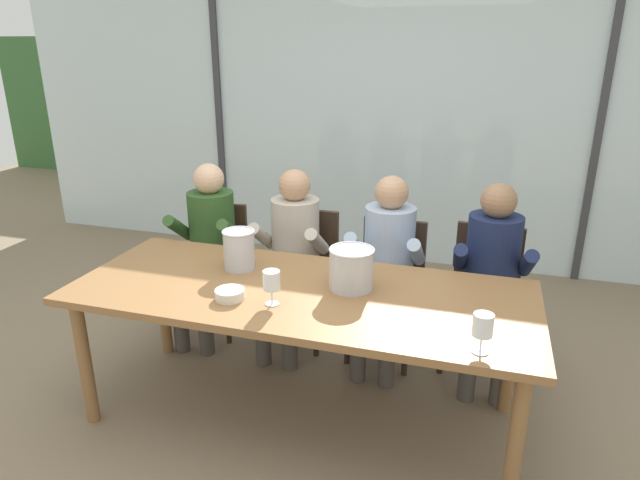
# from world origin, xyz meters

# --- Properties ---
(ground) EXTENTS (14.00, 14.00, 0.00)m
(ground) POSITION_xyz_m (0.00, 1.00, 0.00)
(ground) COLOR #847056
(window_glass_panel) EXTENTS (7.58, 0.03, 2.60)m
(window_glass_panel) POSITION_xyz_m (0.00, 2.55, 1.30)
(window_glass_panel) COLOR silver
(window_glass_panel) RESTS_ON ground
(window_mullion_left) EXTENTS (0.06, 0.06, 2.60)m
(window_mullion_left) POSITION_xyz_m (-1.71, 2.53, 1.30)
(window_mullion_left) COLOR #38383D
(window_mullion_left) RESTS_ON ground
(window_mullion_right) EXTENTS (0.06, 0.06, 2.60)m
(window_mullion_right) POSITION_xyz_m (1.71, 2.53, 1.30)
(window_mullion_right) COLOR #38383D
(window_mullion_right) RESTS_ON ground
(hillside_vineyard) EXTENTS (13.58, 2.40, 2.09)m
(hillside_vineyard) POSITION_xyz_m (0.00, 6.09, 1.05)
(hillside_vineyard) COLOR #386633
(hillside_vineyard) RESTS_ON ground
(dining_table) EXTENTS (2.38, 0.96, 0.78)m
(dining_table) POSITION_xyz_m (0.00, 0.00, 0.70)
(dining_table) COLOR olive
(dining_table) RESTS_ON ground
(chair_near_curtain) EXTENTS (0.47, 0.47, 0.89)m
(chair_near_curtain) POSITION_xyz_m (-0.95, 0.87, 0.52)
(chair_near_curtain) COLOR #332319
(chair_near_curtain) RESTS_ON ground
(chair_left_of_center) EXTENTS (0.46, 0.46, 0.89)m
(chair_left_of_center) POSITION_xyz_m (-0.29, 0.92, 0.52)
(chair_left_of_center) COLOR #332319
(chair_left_of_center) RESTS_ON ground
(chair_center) EXTENTS (0.47, 0.47, 0.89)m
(chair_center) POSITION_xyz_m (0.32, 0.86, 0.52)
(chair_center) COLOR #332319
(chair_center) RESTS_ON ground
(chair_right_of_center) EXTENTS (0.48, 0.48, 0.89)m
(chair_right_of_center) POSITION_xyz_m (0.92, 0.92, 0.52)
(chair_right_of_center) COLOR #332319
(chair_right_of_center) RESTS_ON ground
(person_olive_shirt) EXTENTS (0.48, 0.63, 1.21)m
(person_olive_shirt) POSITION_xyz_m (-0.93, 0.75, 0.70)
(person_olive_shirt) COLOR #2D5123
(person_olive_shirt) RESTS_ON ground
(person_beige_jumper) EXTENTS (0.46, 0.61, 1.21)m
(person_beige_jumper) POSITION_xyz_m (-0.32, 0.75, 0.70)
(person_beige_jumper) COLOR #B7AD9E
(person_beige_jumper) RESTS_ON ground
(person_pale_blue_shirt) EXTENTS (0.47, 0.61, 1.21)m
(person_pale_blue_shirt) POSITION_xyz_m (0.31, 0.75, 0.70)
(person_pale_blue_shirt) COLOR #9EB2D1
(person_pale_blue_shirt) RESTS_ON ground
(person_navy_polo) EXTENTS (0.47, 0.62, 1.21)m
(person_navy_polo) POSITION_xyz_m (0.95, 0.75, 0.70)
(person_navy_polo) COLOR #192347
(person_navy_polo) RESTS_ON ground
(ice_bucket_primary) EXTENTS (0.18, 0.18, 0.22)m
(ice_bucket_primary) POSITION_xyz_m (-0.42, 0.17, 0.89)
(ice_bucket_primary) COLOR #B7B7BC
(ice_bucket_primary) RESTS_ON dining_table
(ice_bucket_secondary) EXTENTS (0.23, 0.23, 0.22)m
(ice_bucket_secondary) POSITION_xyz_m (0.25, 0.09, 0.89)
(ice_bucket_secondary) COLOR #B7B7BC
(ice_bucket_secondary) RESTS_ON dining_table
(tasting_bowl) EXTENTS (0.15, 0.15, 0.05)m
(tasting_bowl) POSITION_xyz_m (-0.30, -0.21, 0.80)
(tasting_bowl) COLOR silver
(tasting_bowl) RESTS_ON dining_table
(wine_glass_by_left_taster) EXTENTS (0.08, 0.08, 0.17)m
(wine_glass_by_left_taster) POSITION_xyz_m (-0.07, -0.20, 0.89)
(wine_glass_by_left_taster) COLOR silver
(wine_glass_by_left_taster) RESTS_ON dining_table
(wine_glass_near_bucket) EXTENTS (0.08, 0.08, 0.17)m
(wine_glass_near_bucket) POSITION_xyz_m (0.91, -0.37, 0.90)
(wine_glass_near_bucket) COLOR silver
(wine_glass_near_bucket) RESTS_ON dining_table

